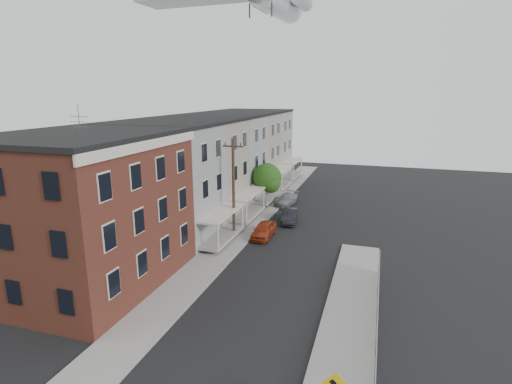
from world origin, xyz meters
TOP-DOWN VIEW (x-y plane):
  - sidewalk_left at (-5.50, 24.00)m, footprint 3.00×62.00m
  - sidewalk_right at (5.50, 6.00)m, footprint 3.00×26.00m
  - curb_left at (-4.05, 24.00)m, footprint 0.15×62.00m
  - curb_right at (4.05, 6.00)m, footprint 0.15×26.00m
  - corner_building at (-12.00, 7.00)m, footprint 10.31×12.30m
  - row_house_a at (-11.96, 16.50)m, footprint 11.98×7.00m
  - row_house_b at (-11.96, 23.50)m, footprint 11.98×7.00m
  - row_house_c at (-11.96, 30.50)m, footprint 11.98×7.00m
  - row_house_d at (-11.96, 37.50)m, footprint 11.98×7.00m
  - row_house_e at (-11.96, 44.50)m, footprint 11.98×7.00m
  - chainlink_fence at (7.00, 5.00)m, footprint 0.06×18.06m
  - utility_pole at (-5.60, 18.00)m, footprint 1.80×0.26m
  - street_tree at (-5.27, 27.92)m, footprint 3.22×3.20m
  - car_near at (-3.08, 18.91)m, footprint 1.64×4.03m
  - car_mid at (-1.80, 23.82)m, footprint 1.94×4.20m
  - car_far at (-3.60, 30.11)m, footprint 2.37×4.59m

SIDE VIEW (x-z plane):
  - sidewalk_left at x=-5.50m, z-range 0.00..0.12m
  - sidewalk_right at x=5.50m, z-range 0.00..0.12m
  - curb_left at x=-4.05m, z-range 0.00..0.14m
  - curb_right at x=4.05m, z-range 0.00..0.14m
  - car_far at x=-3.60m, z-range 0.00..1.27m
  - car_mid at x=-1.80m, z-range 0.00..1.33m
  - car_near at x=-3.08m, z-range 0.00..1.37m
  - chainlink_fence at x=7.00m, z-range 0.05..1.95m
  - street_tree at x=-5.27m, z-range 0.85..6.05m
  - utility_pole at x=-5.60m, z-range 0.17..9.17m
  - row_house_a at x=-11.96m, z-range -0.02..10.28m
  - row_house_b at x=-11.96m, z-range -0.02..10.28m
  - row_house_c at x=-11.96m, z-range -0.02..10.28m
  - row_house_d at x=-11.96m, z-range -0.02..10.28m
  - row_house_e at x=-11.96m, z-range -0.02..10.28m
  - corner_building at x=-12.00m, z-range -0.91..11.24m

